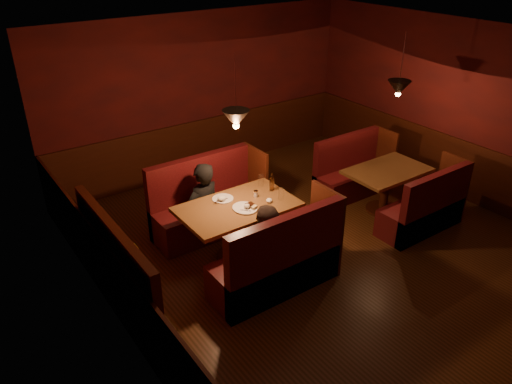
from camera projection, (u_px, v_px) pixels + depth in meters
room at (317, 191)px, 6.55m from camera, size 6.02×7.02×2.92m
main_table at (239, 217)px, 6.74m from camera, size 1.57×0.95×1.10m
main_bench_far at (208, 208)px, 7.51m from camera, size 1.72×0.62×1.18m
main_bench_near at (280, 265)px, 6.23m from camera, size 1.72×0.62×1.18m
second_table at (386, 180)px, 7.96m from camera, size 1.31×0.83×0.74m
second_bench_far at (351, 175)px, 8.64m from camera, size 1.44×0.54×1.03m
second_bench_near at (425, 211)px, 7.52m from camera, size 1.44×0.54×1.03m
diner_a at (202, 193)px, 7.04m from camera, size 0.64×0.49×1.60m
diner_b at (270, 232)px, 6.27m from camera, size 0.80×0.68×1.43m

